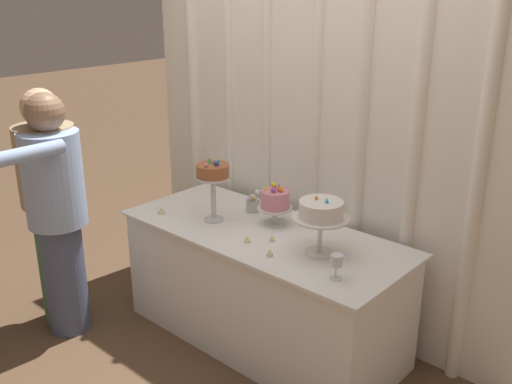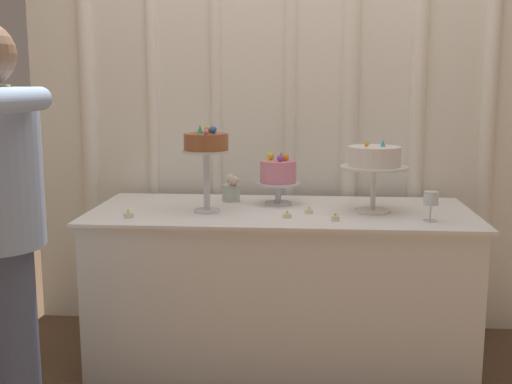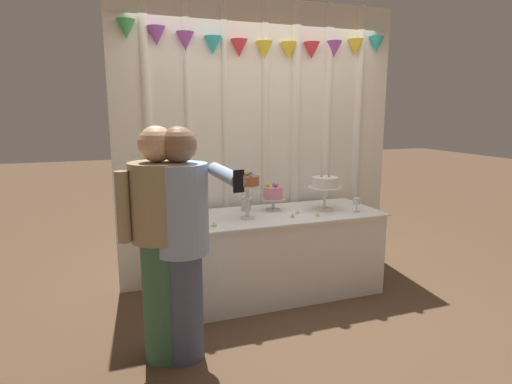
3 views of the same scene
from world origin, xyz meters
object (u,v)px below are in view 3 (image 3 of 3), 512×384
at_px(wine_glass, 357,202).
at_px(tealight_far_right, 317,215).
at_px(cake_display_rightmost, 325,184).
at_px(guest_girl_blue_dress, 182,237).
at_px(guest_man_dark_suit, 160,238).
at_px(cake_display_center, 273,194).
at_px(tealight_near_left, 293,216).
at_px(flower_vase, 246,204).
at_px(tealight_near_right, 298,213).
at_px(tealight_far_left, 214,225).
at_px(cake_display_leftmost, 247,184).
at_px(cake_table, 280,253).

relative_size(wine_glass, tealight_far_right, 3.56).
xyz_separation_m(cake_display_rightmost, guest_girl_blue_dress, (-1.49, -0.76, -0.14)).
height_order(tealight_far_right, guest_man_dark_suit, guest_man_dark_suit).
distance_m(cake_display_center, tealight_near_left, 0.35).
xyz_separation_m(cake_display_rightmost, guest_man_dark_suit, (-1.62, -0.71, -0.15)).
bearing_deg(flower_vase, cake_display_rightmost, -17.60).
relative_size(wine_glass, guest_man_dark_suit, 0.08).
bearing_deg(guest_girl_blue_dress, tealight_near_left, 28.74).
height_order(tealight_near_right, tealight_far_right, tealight_far_right).
xyz_separation_m(cake_display_rightmost, tealight_near_left, (-0.40, -0.16, -0.23)).
bearing_deg(tealight_near_left, flower_vase, 128.07).
distance_m(tealight_near_right, tealight_far_right, 0.20).
bearing_deg(cake_display_center, tealight_far_left, -150.97).
height_order(tealight_far_left, tealight_far_right, same).
bearing_deg(wine_glass, guest_girl_blue_dress, -161.60).
bearing_deg(guest_man_dark_suit, cake_display_center, 36.72).
height_order(tealight_far_left, guest_man_dark_suit, guest_man_dark_suit).
bearing_deg(cake_display_leftmost, tealight_far_left, -155.33).
distance_m(cake_display_center, flower_vase, 0.27).
bearing_deg(guest_girl_blue_dress, cake_display_rightmost, 26.95).
relative_size(flower_vase, guest_girl_blue_dress, 0.09).
bearing_deg(cake_table, flower_vase, 142.92).
height_order(cake_display_leftmost, tealight_far_left, cake_display_leftmost).
distance_m(cake_display_leftmost, guest_girl_blue_dress, 1.01).
distance_m(cake_display_center, tealight_far_left, 0.78).
distance_m(cake_display_center, wine_glass, 0.77).
height_order(tealight_near_left, tealight_near_right, same).
relative_size(cake_display_leftmost, guest_man_dark_suit, 0.26).
xyz_separation_m(wine_glass, tealight_far_right, (-0.42, -0.03, -0.08)).
bearing_deg(tealight_near_right, guest_girl_blue_dress, -149.34).
height_order(cake_display_leftmost, cake_display_center, cake_display_leftmost).
xyz_separation_m(cake_display_leftmost, tealight_far_left, (-0.34, -0.16, -0.30)).
relative_size(cake_display_rightmost, tealight_far_left, 7.42).
relative_size(cake_table, tealight_near_left, 46.94).
relative_size(wine_glass, tealight_near_right, 3.39).
distance_m(cake_table, cake_display_center, 0.55).
relative_size(cake_display_leftmost, cake_display_rightmost, 1.19).
height_order(cake_table, tealight_near_left, tealight_near_left).
xyz_separation_m(tealight_far_left, tealight_near_right, (0.82, 0.16, -0.00)).
distance_m(cake_display_rightmost, tealight_far_left, 1.17).
bearing_deg(tealight_far_right, cake_display_center, 126.49).
height_order(tealight_near_right, guest_man_dark_suit, guest_man_dark_suit).
height_order(cake_display_leftmost, guest_girl_blue_dress, guest_girl_blue_dress).
relative_size(tealight_far_left, guest_girl_blue_dress, 0.03).
bearing_deg(cake_display_rightmost, tealight_far_right, -131.17).
height_order(cake_display_leftmost, guest_man_dark_suit, guest_man_dark_suit).
relative_size(cake_table, tealight_far_right, 48.74).
relative_size(cake_table, cake_display_rightmost, 5.29).
bearing_deg(tealight_far_right, tealight_near_right, 126.61).
bearing_deg(tealight_far_left, cake_display_rightmost, 10.77).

